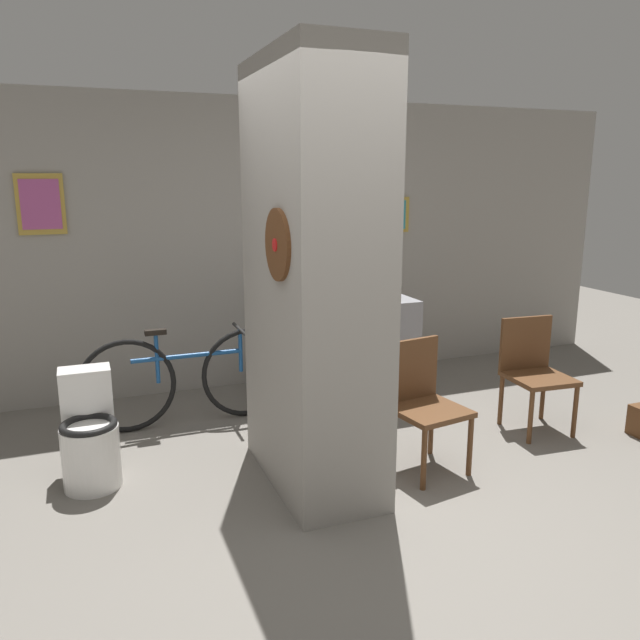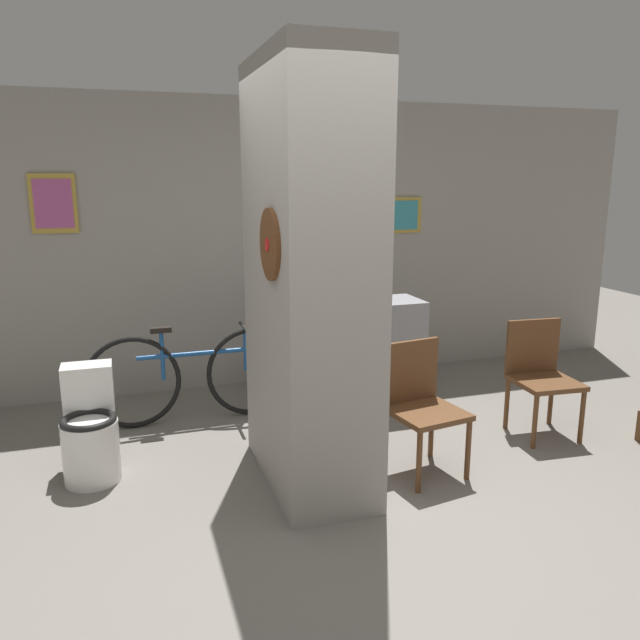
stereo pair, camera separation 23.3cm
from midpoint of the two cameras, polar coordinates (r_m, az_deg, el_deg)
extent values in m
plane|color=slate|center=(3.73, 4.29, -17.98)|extent=(14.00, 14.00, 0.00)
cube|color=gray|center=(5.75, -5.50, 6.78)|extent=(8.00, 0.06, 2.60)
cube|color=#B79338|center=(5.55, -22.08, 9.84)|extent=(0.36, 0.02, 0.48)
cube|color=#B24C8C|center=(5.53, -22.09, 9.83)|extent=(0.30, 0.01, 0.39)
cube|color=#B79338|center=(6.18, 8.42, 9.47)|extent=(0.44, 0.02, 0.34)
cube|color=teal|center=(6.17, 8.48, 9.46)|extent=(0.36, 0.01, 0.28)
cube|color=gray|center=(3.79, 0.76, 3.65)|extent=(0.57, 1.18, 2.60)
cylinder|color=#593319|center=(3.44, -2.66, 6.90)|extent=(0.03, 0.40, 0.40)
cylinder|color=red|center=(3.44, -2.90, 6.89)|extent=(0.01, 0.07, 0.07)
cube|color=gray|center=(5.21, 4.56, -3.30)|extent=(1.11, 0.44, 0.92)
cylinder|color=white|center=(4.29, -18.71, -11.32)|extent=(0.35, 0.35, 0.40)
torus|color=black|center=(4.21, -18.92, -8.67)|extent=(0.35, 0.35, 0.04)
cube|color=white|center=(4.38, -19.03, -5.82)|extent=(0.32, 0.20, 0.31)
cylinder|color=brown|center=(3.99, 10.75, -12.67)|extent=(0.04, 0.04, 0.40)
cylinder|color=brown|center=(4.22, 14.96, -11.42)|extent=(0.04, 0.04, 0.40)
cylinder|color=brown|center=(4.27, 7.53, -10.77)|extent=(0.04, 0.04, 0.40)
cylinder|color=brown|center=(4.49, 11.64, -9.74)|extent=(0.04, 0.04, 0.40)
cube|color=brown|center=(4.15, 11.36, -8.34)|extent=(0.50, 0.50, 0.04)
cube|color=brown|center=(4.23, 9.77, -4.62)|extent=(0.44, 0.10, 0.42)
cylinder|color=brown|center=(4.80, 20.39, -8.75)|extent=(0.04, 0.04, 0.40)
cylinder|color=brown|center=(5.02, 24.08, -8.13)|extent=(0.04, 0.04, 0.40)
cylinder|color=brown|center=(5.10, 17.99, -7.28)|extent=(0.04, 0.04, 0.40)
cylinder|color=brown|center=(5.31, 21.56, -6.78)|extent=(0.04, 0.04, 0.40)
cube|color=brown|center=(4.99, 21.21, -5.34)|extent=(0.47, 0.47, 0.04)
cube|color=brown|center=(5.08, 20.12, -2.24)|extent=(0.44, 0.06, 0.42)
torus|color=black|center=(4.99, -15.47, -5.57)|extent=(0.73, 0.04, 0.73)
torus|color=black|center=(5.10, -4.96, -4.72)|extent=(0.73, 0.04, 0.73)
cylinder|color=#194C8C|center=(4.97, -10.24, -3.07)|extent=(0.86, 0.04, 0.04)
cylinder|color=#194C8C|center=(4.95, -12.91, -3.27)|extent=(0.03, 0.03, 0.38)
cylinder|color=#194C8C|center=(5.04, -5.52, -2.70)|extent=(0.03, 0.03, 0.35)
cube|color=black|center=(4.89, -13.04, -0.90)|extent=(0.16, 0.06, 0.04)
cylinder|color=#262626|center=(4.99, -5.56, -0.78)|extent=(0.03, 0.42, 0.03)
cylinder|color=#267233|center=(5.13, 4.93, 2.70)|extent=(0.08, 0.08, 0.17)
cylinder|color=#267233|center=(5.11, 4.96, 4.07)|extent=(0.03, 0.03, 0.07)
sphere|color=#333333|center=(5.10, 4.97, 4.59)|extent=(0.03, 0.03, 0.03)
cylinder|color=olive|center=(5.00, 4.21, 2.12)|extent=(0.06, 0.06, 0.12)
cylinder|color=olive|center=(4.98, 4.23, 3.07)|extent=(0.02, 0.02, 0.05)
sphere|color=#333333|center=(4.98, 4.23, 3.44)|extent=(0.03, 0.03, 0.03)
camera|label=1|loc=(0.12, -88.44, 0.36)|focal=35.00mm
camera|label=2|loc=(0.12, 91.56, -0.36)|focal=35.00mm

